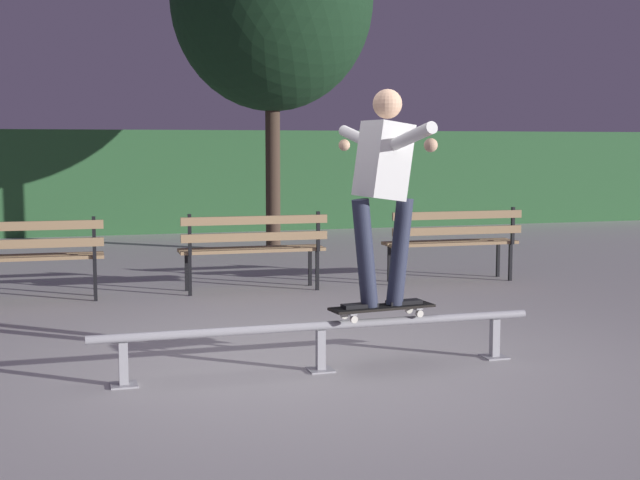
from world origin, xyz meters
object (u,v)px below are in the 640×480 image
at_px(grind_rail, 321,334).
at_px(park_bench_right_center, 453,237).
at_px(park_bench_left_center, 253,243).
at_px(skateboarder, 383,179).
at_px(skateboard, 382,308).
at_px(park_bench_leftmost, 23,251).

distance_m(grind_rail, park_bench_right_center, 4.35).
bearing_deg(grind_rail, park_bench_left_center, 85.77).
bearing_deg(park_bench_right_center, skateboarder, -122.26).
xyz_separation_m(skateboard, park_bench_right_center, (2.18, 3.45, 0.11)).
bearing_deg(grind_rail, park_bench_leftmost, 121.74).
bearing_deg(skateboarder, skateboard, -173.26).
xyz_separation_m(park_bench_leftmost, park_bench_left_center, (2.39, 0.00, 0.00)).
distance_m(skateboard, park_bench_left_center, 3.46).
height_order(park_bench_left_center, park_bench_right_center, same).
xyz_separation_m(skateboarder, park_bench_leftmost, (-2.60, 3.45, -0.83)).
height_order(grind_rail, park_bench_leftmost, park_bench_leftmost).
xyz_separation_m(skateboard, skateboarder, (0.00, 0.00, 0.94)).
height_order(skateboard, park_bench_left_center, park_bench_left_center).
xyz_separation_m(skateboarder, park_bench_left_center, (-0.21, 3.45, -0.83)).
distance_m(grind_rail, park_bench_left_center, 3.47).
xyz_separation_m(skateboard, park_bench_leftmost, (-2.60, 3.45, 0.11)).
relative_size(skateboard, skateboarder, 0.51).
height_order(skateboarder, park_bench_right_center, skateboarder).
bearing_deg(park_bench_right_center, park_bench_left_center, 180.00).
relative_size(grind_rail, park_bench_leftmost, 2.01).
bearing_deg(park_bench_leftmost, skateboard, -53.01).
bearing_deg(park_bench_leftmost, grind_rail, -58.26).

